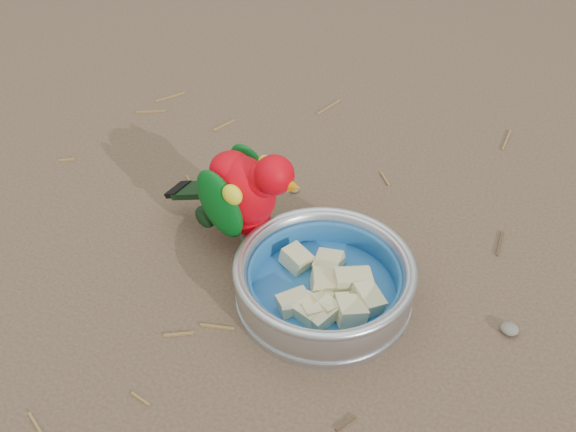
% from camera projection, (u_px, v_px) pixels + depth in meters
% --- Properties ---
extents(ground, '(60.00, 60.00, 0.00)m').
position_uv_depth(ground, '(266.00, 262.00, 0.88)').
color(ground, brown).
extents(food_bowl, '(0.23, 0.23, 0.02)m').
position_uv_depth(food_bowl, '(323.00, 294.00, 0.83)').
color(food_bowl, '#B2B2BA').
rests_on(food_bowl, ground).
extents(bowl_wall, '(0.23, 0.23, 0.04)m').
position_uv_depth(bowl_wall, '(324.00, 278.00, 0.81)').
color(bowl_wall, '#B2B2BA').
rests_on(bowl_wall, food_bowl).
extents(fruit_wedges, '(0.14, 0.14, 0.03)m').
position_uv_depth(fruit_wedges, '(324.00, 281.00, 0.81)').
color(fruit_wedges, beige).
rests_on(fruit_wedges, food_bowl).
extents(lory_parrot, '(0.22, 0.14, 0.16)m').
position_uv_depth(lory_parrot, '(244.00, 200.00, 0.86)').
color(lory_parrot, red).
rests_on(lory_parrot, ground).
extents(ground_debris, '(0.90, 0.80, 0.01)m').
position_uv_depth(ground_debris, '(298.00, 236.00, 0.92)').
color(ground_debris, olive).
rests_on(ground_debris, ground).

